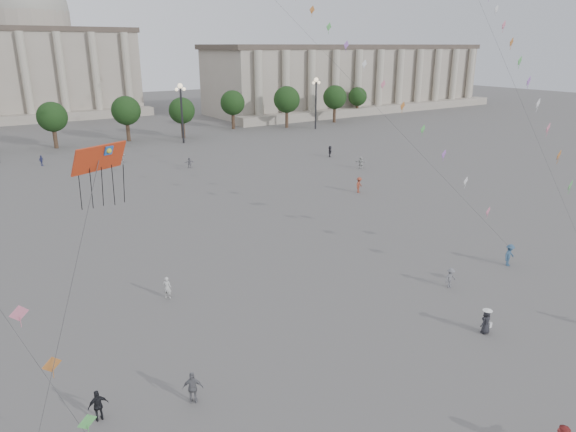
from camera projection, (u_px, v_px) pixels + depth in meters
ground at (409, 345)px, 30.68m from camera, size 360.00×360.00×0.00m
hall_east at (352, 78)px, 141.58m from camera, size 84.00×26.22×17.20m
hall_central at (31, 57)px, 128.19m from camera, size 48.30×34.30×35.50m
tree_row at (84, 114)px, 90.55m from camera, size 137.12×5.12×8.00m
lamp_post_mid_east at (181, 102)px, 91.50m from camera, size 2.00×0.90×10.65m
lamp_post_far_east at (316, 94)px, 107.28m from camera, size 2.00×0.90×10.65m
person_crowd_0 at (41, 160)px, 76.02m from camera, size 0.92×0.91×1.56m
person_crowd_4 at (121, 156)px, 78.08m from camera, size 1.80×1.37×1.90m
person_crowd_6 at (451, 278)px, 37.69m from camera, size 1.00×0.60×1.52m
person_crowd_7 at (361, 163)px, 74.19m from camera, size 1.59×1.45×1.76m
person_crowd_8 at (359, 185)px, 62.06m from camera, size 1.42×1.16×1.91m
person_crowd_9 at (330, 151)px, 82.04m from camera, size 1.38×1.62×1.75m
person_crowd_12 at (189, 163)px, 74.70m from camera, size 1.46×0.66×1.52m
person_crowd_13 at (167, 288)px, 36.07m from camera, size 0.71×0.69×1.64m
tourist_1 at (98, 405)px, 24.28m from camera, size 0.95×0.40×1.62m
tourist_3 at (193, 388)px, 25.45m from camera, size 1.09×0.88×1.73m
kite_flyer_1 at (509, 255)px, 41.40m from camera, size 1.25×0.80×1.84m
hat_person at (486, 321)px, 31.66m from camera, size 0.82×0.60×1.69m
dragon_kite at (101, 178)px, 19.01m from camera, size 3.12×1.39×12.35m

